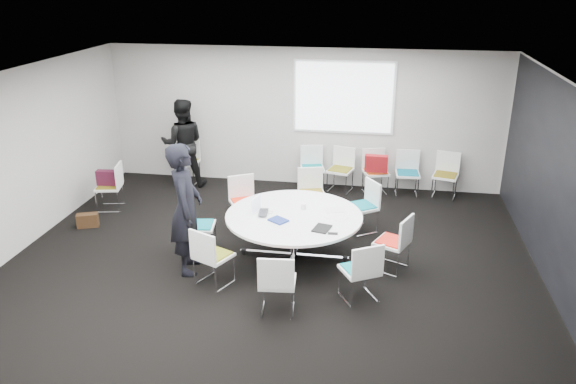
% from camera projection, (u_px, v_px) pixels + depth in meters
% --- Properties ---
extents(room_shell, '(8.08, 7.08, 2.88)m').
position_uv_depth(room_shell, '(276.00, 176.00, 8.12)').
color(room_shell, black).
rests_on(room_shell, ground).
extents(conference_table, '(2.07, 2.07, 0.73)m').
position_uv_depth(conference_table, '(294.00, 227.00, 8.55)').
color(conference_table, silver).
rests_on(conference_table, ground).
extents(projection_screen, '(1.90, 0.03, 1.35)m').
position_uv_depth(projection_screen, '(344.00, 98.00, 11.02)').
color(projection_screen, white).
rests_on(projection_screen, room_shell).
extents(chair_ring_a, '(0.60, 0.60, 0.88)m').
position_uv_depth(chair_ring_a, '(392.00, 253.00, 8.30)').
color(chair_ring_a, silver).
rests_on(chair_ring_a, ground).
extents(chair_ring_b, '(0.63, 0.63, 0.88)m').
position_uv_depth(chair_ring_b, '(362.00, 216.00, 9.56)').
color(chair_ring_b, silver).
rests_on(chair_ring_b, ground).
extents(chair_ring_c, '(0.57, 0.56, 0.88)m').
position_uv_depth(chair_ring_c, '(312.00, 203.00, 10.11)').
color(chair_ring_c, silver).
rests_on(chair_ring_c, ground).
extents(chair_ring_d, '(0.62, 0.61, 0.88)m').
position_uv_depth(chair_ring_d, '(245.00, 211.00, 9.74)').
color(chair_ring_d, silver).
rests_on(chair_ring_d, ground).
extents(chair_ring_e, '(0.51, 0.52, 0.88)m').
position_uv_depth(chair_ring_e, '(200.00, 236.00, 8.83)').
color(chair_ring_e, silver).
rests_on(chair_ring_e, ground).
extents(chair_ring_f, '(0.61, 0.60, 0.88)m').
position_uv_depth(chair_ring_f, '(213.00, 267.00, 7.91)').
color(chair_ring_f, silver).
rests_on(chair_ring_f, ground).
extents(chair_ring_g, '(0.50, 0.49, 0.88)m').
position_uv_depth(chair_ring_g, '(277.00, 293.00, 7.25)').
color(chair_ring_g, silver).
rests_on(chair_ring_g, ground).
extents(chair_ring_h, '(0.62, 0.62, 0.88)m').
position_uv_depth(chair_ring_h, '(360.00, 281.00, 7.53)').
color(chair_ring_h, silver).
rests_on(chair_ring_h, ground).
extents(chair_back_a, '(0.55, 0.54, 0.88)m').
position_uv_depth(chair_back_a, '(312.00, 176.00, 11.41)').
color(chair_back_a, silver).
rests_on(chair_back_a, ground).
extents(chair_back_b, '(0.56, 0.56, 0.88)m').
position_uv_depth(chair_back_b, '(340.00, 178.00, 11.32)').
color(chair_back_b, silver).
rests_on(chair_back_b, ground).
extents(chair_back_c, '(0.58, 0.57, 0.88)m').
position_uv_depth(chair_back_c, '(375.00, 180.00, 11.20)').
color(chair_back_c, silver).
rests_on(chair_back_c, ground).
extents(chair_back_d, '(0.48, 0.47, 0.88)m').
position_uv_depth(chair_back_d, '(407.00, 182.00, 11.12)').
color(chair_back_d, silver).
rests_on(chair_back_d, ground).
extents(chair_back_e, '(0.55, 0.55, 0.88)m').
position_uv_depth(chair_back_e, '(445.00, 184.00, 11.01)').
color(chair_back_e, silver).
rests_on(chair_back_e, ground).
extents(chair_spare_left, '(0.53, 0.54, 0.88)m').
position_uv_depth(chair_spare_left, '(111.00, 195.00, 10.45)').
color(chair_spare_left, silver).
rests_on(chair_spare_left, ground).
extents(chair_person_back, '(0.47, 0.46, 0.88)m').
position_uv_depth(chair_person_back, '(188.00, 170.00, 11.78)').
color(chair_person_back, silver).
rests_on(chair_person_back, ground).
extents(person_main, '(0.62, 0.80, 1.96)m').
position_uv_depth(person_main, '(186.00, 209.00, 8.05)').
color(person_main, black).
rests_on(person_main, ground).
extents(person_back, '(1.04, 0.91, 1.82)m').
position_uv_depth(person_back, '(183.00, 143.00, 11.40)').
color(person_back, black).
rests_on(person_back, ground).
extents(laptop, '(0.24, 0.35, 0.03)m').
position_uv_depth(laptop, '(266.00, 213.00, 8.51)').
color(laptop, '#333338').
rests_on(laptop, conference_table).
extents(laptop_lid, '(0.09, 0.29, 0.22)m').
position_uv_depth(laptop_lid, '(256.00, 204.00, 8.53)').
color(laptop_lid, silver).
rests_on(laptop_lid, conference_table).
extents(notebook_black, '(0.29, 0.34, 0.02)m').
position_uv_depth(notebook_black, '(322.00, 228.00, 8.00)').
color(notebook_black, black).
rests_on(notebook_black, conference_table).
extents(tablet_folio, '(0.33, 0.31, 0.03)m').
position_uv_depth(tablet_folio, '(278.00, 220.00, 8.26)').
color(tablet_folio, navy).
rests_on(tablet_folio, conference_table).
extents(papers_right, '(0.35, 0.30, 0.00)m').
position_uv_depth(papers_right, '(335.00, 210.00, 8.64)').
color(papers_right, silver).
rests_on(papers_right, conference_table).
extents(papers_front, '(0.36, 0.31, 0.00)m').
position_uv_depth(papers_front, '(337.00, 217.00, 8.37)').
color(papers_front, white).
rests_on(papers_front, conference_table).
extents(cup, '(0.08, 0.08, 0.09)m').
position_uv_depth(cup, '(303.00, 206.00, 8.67)').
color(cup, white).
rests_on(cup, conference_table).
extents(phone, '(0.14, 0.08, 0.01)m').
position_uv_depth(phone, '(333.00, 234.00, 7.86)').
color(phone, black).
rests_on(phone, conference_table).
extents(maroon_bag, '(0.41, 0.18, 0.28)m').
position_uv_depth(maroon_bag, '(108.00, 178.00, 10.32)').
color(maroon_bag, '#401122').
rests_on(maroon_bag, chair_spare_left).
extents(brown_bag, '(0.39, 0.28, 0.24)m').
position_uv_depth(brown_bag, '(88.00, 220.00, 9.76)').
color(brown_bag, '#342010').
rests_on(brown_bag, ground).
extents(red_jacket, '(0.45, 0.18, 0.36)m').
position_uv_depth(red_jacket, '(376.00, 164.00, 10.84)').
color(red_jacket, maroon).
rests_on(red_jacket, chair_back_c).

